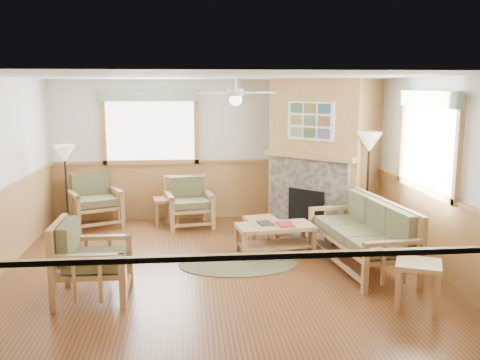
{
  "coord_description": "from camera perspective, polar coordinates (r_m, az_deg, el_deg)",
  "views": [
    {
      "loc": [
        -0.37,
        -7.34,
        2.57
      ],
      "look_at": [
        0.4,
        0.7,
        1.15
      ],
      "focal_mm": 40.0,
      "sensor_mm": 36.0,
      "label": 1
    }
  ],
  "objects": [
    {
      "name": "floor_lamp_left",
      "position": [
        9.5,
        -18.0,
        -1.23
      ],
      "size": [
        0.48,
        0.48,
        1.61
      ],
      "primitive_type": null,
      "rotation": [
        0.0,
        0.0,
        0.37
      ],
      "color": "black",
      "rests_on": "floor"
    },
    {
      "name": "wall_front",
      "position": [
        4.52,
        -0.55,
        -5.66
      ],
      "size": [
        6.0,
        0.02,
        2.7
      ],
      "primitive_type": "cube",
      "color": "white",
      "rests_on": "floor"
    },
    {
      "name": "end_table_sofa",
      "position": [
        6.67,
        18.41,
        -10.62
      ],
      "size": [
        0.66,
        0.65,
        0.56
      ],
      "primitive_type": null,
      "rotation": [
        0.0,
        0.0,
        -0.43
      ],
      "color": "#A27B4C",
      "rests_on": "floor"
    },
    {
      "name": "ceiling",
      "position": [
        7.35,
        -2.63,
        10.98
      ],
      "size": [
        6.0,
        6.0,
        0.01
      ],
      "primitive_type": "cube",
      "color": "white",
      "rests_on": "floor"
    },
    {
      "name": "ceiling_fan",
      "position": [
        7.67,
        -0.47,
        10.64
      ],
      "size": [
        1.59,
        1.59,
        0.36
      ],
      "primitive_type": null,
      "rotation": [
        0.0,
        0.0,
        0.35
      ],
      "color": "white",
      "rests_on": "ceiling"
    },
    {
      "name": "coffee_table",
      "position": [
        8.33,
        3.76,
        -6.35
      ],
      "size": [
        1.24,
        0.74,
        0.47
      ],
      "primitive_type": null,
      "rotation": [
        0.0,
        0.0,
        0.14
      ],
      "color": "#A27B4C",
      "rests_on": "floor"
    },
    {
      "name": "book_red",
      "position": [
        8.23,
        4.87,
        -4.64
      ],
      "size": [
        0.24,
        0.32,
        0.03
      ],
      "primitive_type": "cube",
      "rotation": [
        0.0,
        0.0,
        0.08
      ],
      "color": "maroon",
      "rests_on": "coffee_table"
    },
    {
      "name": "book_dark",
      "position": [
        8.3,
        2.68,
        -4.53
      ],
      "size": [
        0.25,
        0.31,
        0.03
      ],
      "primitive_type": "cube",
      "rotation": [
        0.0,
        0.0,
        0.21
      ],
      "color": "#272720",
      "rests_on": "coffee_table"
    },
    {
      "name": "wall_right",
      "position": [
        8.17,
        18.97,
        0.84
      ],
      "size": [
        0.02,
        6.0,
        2.7
      ],
      "primitive_type": "cube",
      "color": "white",
      "rests_on": "floor"
    },
    {
      "name": "armchair_left",
      "position": [
        6.82,
        -15.42,
        -8.18
      ],
      "size": [
        0.87,
        0.87,
        0.97
      ],
      "primitive_type": null,
      "rotation": [
        0.0,
        0.0,
        1.57
      ],
      "color": "#A27B4C",
      "rests_on": "floor"
    },
    {
      "name": "fireplace",
      "position": [
        9.77,
        8.91,
        2.68
      ],
      "size": [
        3.11,
        3.11,
        2.7
      ],
      "primitive_type": null,
      "rotation": [
        0.0,
        0.0,
        -0.79
      ],
      "color": "#A77A44",
      "rests_on": "floor"
    },
    {
      "name": "wainscot",
      "position": [
        7.62,
        -2.5,
        -5.41
      ],
      "size": [
        6.0,
        6.0,
        1.1
      ],
      "primitive_type": null,
      "color": "#A77A44",
      "rests_on": "floor"
    },
    {
      "name": "armchair_back_left",
      "position": [
        10.26,
        -15.25,
        -2.11
      ],
      "size": [
        1.15,
        1.15,
        0.97
      ],
      "primitive_type": null,
      "rotation": [
        0.0,
        0.0,
        0.43
      ],
      "color": "#A27B4C",
      "rests_on": "floor"
    },
    {
      "name": "sofa",
      "position": [
        7.91,
        12.73,
        -5.63
      ],
      "size": [
        2.15,
        1.08,
        0.95
      ],
      "primitive_type": null,
      "rotation": [
        0.0,
        0.0,
        -1.45
      ],
      "color": "#A27B4C",
      "rests_on": "floor"
    },
    {
      "name": "armchair_back_right",
      "position": [
        9.93,
        -5.44,
        -2.39
      ],
      "size": [
        0.93,
        0.93,
        0.9
      ],
      "primitive_type": null,
      "rotation": [
        0.0,
        0.0,
        0.17
      ],
      "color": "#A27B4C",
      "rests_on": "floor"
    },
    {
      "name": "footstool",
      "position": [
        8.88,
        2.27,
        -5.42
      ],
      "size": [
        0.59,
        0.59,
        0.43
      ],
      "primitive_type": null,
      "rotation": [
        0.0,
        0.0,
        0.22
      ],
      "color": "#A27B4C",
      "rests_on": "floor"
    },
    {
      "name": "braided_rug",
      "position": [
        7.93,
        -0.19,
        -8.89
      ],
      "size": [
        2.3,
        2.3,
        0.01
      ],
      "primitive_type": "cylinder",
      "rotation": [
        0.0,
        0.0,
        0.42
      ],
      "color": "#4D482F",
      "rests_on": "floor"
    },
    {
      "name": "end_table_chairs",
      "position": [
        10.17,
        -7.9,
        -3.31
      ],
      "size": [
        0.51,
        0.5,
        0.5
      ],
      "primitive_type": null,
      "rotation": [
        0.0,
        0.0,
        0.17
      ],
      "color": "#A27B4C",
      "rests_on": "floor"
    },
    {
      "name": "floor",
      "position": [
        7.79,
        -2.47,
        -9.35
      ],
      "size": [
        6.0,
        6.0,
        0.01
      ],
      "primitive_type": "cube",
      "color": "brown",
      "rests_on": "ground"
    },
    {
      "name": "floor_lamp_right",
      "position": [
        9.06,
        13.44,
        -0.77
      ],
      "size": [
        0.51,
        0.51,
        1.85
      ],
      "primitive_type": null,
      "rotation": [
        0.0,
        0.0,
        0.23
      ],
      "color": "black",
      "rests_on": "floor"
    },
    {
      "name": "window_back",
      "position": [
        10.33,
        -9.67,
        9.61
      ],
      "size": [
        1.9,
        0.16,
        1.5
      ],
      "primitive_type": null,
      "color": "white",
      "rests_on": "wall_back"
    },
    {
      "name": "wall_back",
      "position": [
        10.42,
        -3.41,
        3.23
      ],
      "size": [
        6.0,
        0.02,
        2.7
      ],
      "primitive_type": "cube",
      "color": "white",
      "rests_on": "floor"
    },
    {
      "name": "window_right",
      "position": [
        7.88,
        19.79,
        9.1
      ],
      "size": [
        0.16,
        1.9,
        1.5
      ],
      "primitive_type": null,
      "color": "white",
      "rests_on": "wall_right"
    }
  ]
}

